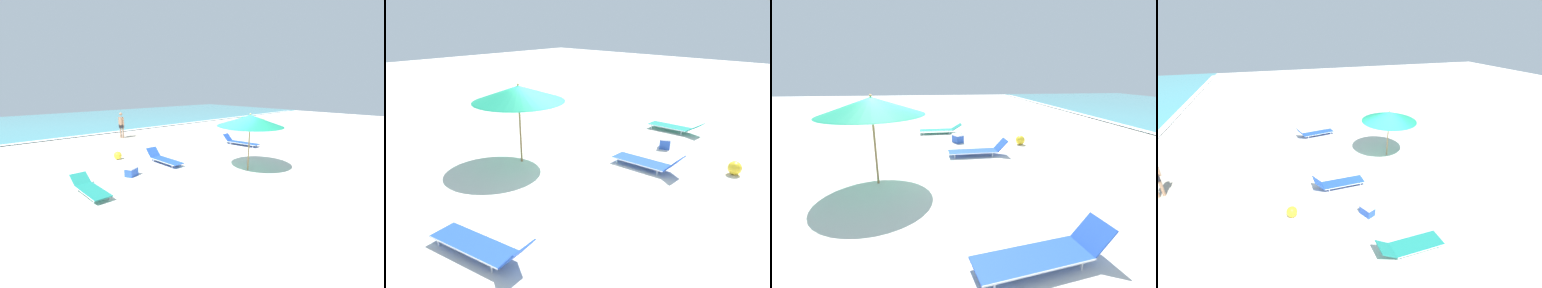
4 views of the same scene
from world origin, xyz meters
The scene contains 7 objects.
ground_plane centered at (0.00, 0.01, -0.08)m, with size 60.00×60.00×0.16m.
beach_umbrella centered at (1.00, -0.82, 2.11)m, with size 2.72×2.72×2.41m.
sun_lounger_under_umbrella centered at (-1.10, 2.36, 0.22)m, with size 0.69×2.15×0.59m.
sun_lounger_beside_umbrella centered at (-4.97, 1.12, 0.21)m, with size 0.68×2.12×0.47m.
sun_lounger_near_water_left centered at (4.57, 2.36, 0.22)m, with size 0.96×2.29×0.59m.
beach_ball centered at (-2.40, 4.39, 0.20)m, with size 0.39×0.39×0.39m.
cooler_box centered at (-3.08, 1.79, 0.19)m, with size 0.60×0.53×0.37m.
Camera 2 is at (7.75, 7.68, 4.26)m, focal length 35.00 mm.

